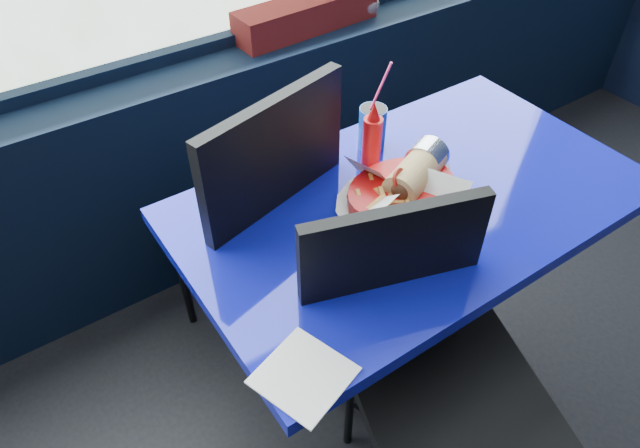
{
  "coord_description": "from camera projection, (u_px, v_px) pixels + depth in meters",
  "views": [
    {
      "loc": [
        -0.53,
        1.22,
        1.7
      ],
      "look_at": [
        -0.01,
        1.98,
        0.83
      ],
      "focal_mm": 32.0,
      "sensor_mm": 36.0,
      "label": 1
    }
  ],
  "objects": [
    {
      "name": "window_sill",
      "position": [
        186.0,
        172.0,
        2.1
      ],
      "size": [
        5.0,
        0.26,
        0.8
      ],
      "primitive_type": "cube",
      "color": "black",
      "rests_on": "ground"
    },
    {
      "name": "near_table",
      "position": [
        407.0,
        246.0,
        1.59
      ],
      "size": [
        1.2,
        0.7,
        0.75
      ],
      "color": "black",
      "rests_on": "ground"
    },
    {
      "name": "chair_near_front",
      "position": [
        426.0,
        360.0,
        1.34
      ],
      "size": [
        0.54,
        0.54,
        0.96
      ],
      "rotation": [
        0.0,
        0.0,
        -0.31
      ],
      "color": "black",
      "rests_on": "ground"
    },
    {
      "name": "chair_near_back",
      "position": [
        267.0,
        212.0,
        1.64
      ],
      "size": [
        0.57,
        0.57,
        1.04
      ],
      "rotation": [
        0.0,
        0.0,
        3.39
      ],
      "color": "black",
      "rests_on": "ground"
    },
    {
      "name": "planter_box",
      "position": [
        307.0,
        15.0,
        2.02
      ],
      "size": [
        0.55,
        0.16,
        0.11
      ],
      "primitive_type": "cube",
      "rotation": [
        0.0,
        0.0,
        0.05
      ],
      "color": "maroon",
      "rests_on": "window_sill"
    },
    {
      "name": "food_basket",
      "position": [
        403.0,
        190.0,
        1.42
      ],
      "size": [
        0.32,
        0.31,
        0.11
      ],
      "rotation": [
        0.0,
        0.0,
        -0.05
      ],
      "color": "red",
      "rests_on": "near_table"
    },
    {
      "name": "ketchup_bottle",
      "position": [
        372.0,
        139.0,
        1.5
      ],
      "size": [
        0.05,
        0.05,
        0.19
      ],
      "color": "red",
      "rests_on": "near_table"
    },
    {
      "name": "soda_cup",
      "position": [
        372.0,
        127.0,
        1.58
      ],
      "size": [
        0.08,
        0.08,
        0.26
      ],
      "rotation": [
        0.0,
        0.0,
        0.42
      ],
      "color": "navy",
      "rests_on": "near_table"
    },
    {
      "name": "napkin",
      "position": [
        304.0,
        375.0,
        1.08
      ],
      "size": [
        0.2,
        0.2,
        0.0
      ],
      "primitive_type": "cube",
      "rotation": [
        0.0,
        0.0,
        0.32
      ],
      "color": "white",
      "rests_on": "near_table"
    }
  ]
}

